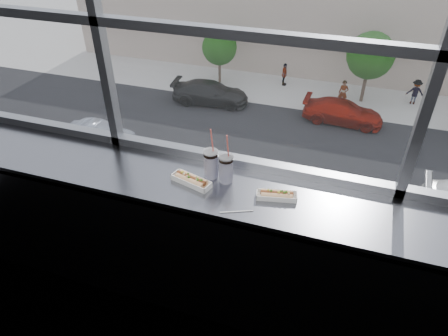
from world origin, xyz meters
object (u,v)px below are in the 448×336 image
(car_far_b, at_px, (343,109))
(car_near_a, at_px, (98,132))
(hotdog_tray_right, at_px, (277,195))
(pedestrian_c, at_px, (416,89))
(tree_center, at_px, (371,56))
(soda_cup_left, at_px, (211,162))
(tree_left, at_px, (219,48))
(car_far_a, at_px, (210,89))
(pedestrian_b, at_px, (344,91))
(loose_straw, at_px, (237,211))
(soda_cup_right, at_px, (226,167))
(hotdog_tray_left, at_px, (191,180))
(pedestrian_a, at_px, (285,72))
(wrapper, at_px, (182,177))

(car_far_b, xyz_separation_m, car_near_a, (-14.41, -8.00, -0.05))
(hotdog_tray_right, distance_m, pedestrian_c, 31.48)
(car_near_a, xyz_separation_m, tree_center, (15.59, 12.00, 2.57))
(soda_cup_left, xyz_separation_m, tree_left, (-9.62, 28.19, -9.20))
(tree_center, bearing_deg, tree_left, 180.00)
(soda_cup_left, relative_size, car_near_a, 0.06)
(hotdog_tray_right, xyz_separation_m, car_near_a, (-14.07, 16.28, -11.07))
(hotdog_tray_right, relative_size, car_far_a, 0.04)
(car_far_b, height_order, tree_left, tree_left)
(soda_cup_left, relative_size, pedestrian_b, 0.16)
(car_near_a, height_order, tree_center, tree_center)
(loose_straw, relative_size, car_far_b, 0.03)
(pedestrian_c, bearing_deg, hotdog_tray_right, 79.74)
(soda_cup_right, bearing_deg, tree_left, 109.02)
(hotdog_tray_left, bearing_deg, car_far_b, 103.63)
(hotdog_tray_right, relative_size, pedestrian_c, 0.11)
(car_near_a, bearing_deg, pedestrian_a, -38.01)
(pedestrian_a, height_order, tree_center, tree_center)
(soda_cup_right, xyz_separation_m, pedestrian_a, (-4.45, 29.32, -11.05))
(hotdog_tray_left, relative_size, soda_cup_left, 0.77)
(tree_left, bearing_deg, tree_center, 0.00)
(soda_cup_right, bearing_deg, pedestrian_b, 89.03)
(wrapper, relative_size, tree_center, 0.02)
(soda_cup_right, height_order, pedestrian_b, soda_cup_right)
(soda_cup_left, distance_m, car_far_b, 26.62)
(soda_cup_right, relative_size, car_far_b, 0.06)
(soda_cup_right, height_order, tree_center, soda_cup_right)
(loose_straw, height_order, tree_left, loose_straw)
(wrapper, height_order, pedestrian_a, wrapper)
(hotdog_tray_right, xyz_separation_m, pedestrian_c, (5.26, 29.05, -10.93))
(car_near_a, bearing_deg, pedestrian_c, -59.32)
(soda_cup_right, bearing_deg, soda_cup_left, 170.69)
(soda_cup_right, distance_m, wrapper, 0.31)
(pedestrian_a, distance_m, pedestrian_b, 5.40)
(car_far_a, bearing_deg, tree_center, -75.95)
(soda_cup_left, distance_m, pedestrian_b, 29.22)
(loose_straw, xyz_separation_m, car_far_b, (0.53, 24.48, -10.99))
(car_far_b, xyz_separation_m, pedestrian_a, (-5.14, 5.12, 0.04))
(tree_center, bearing_deg, pedestrian_c, 11.65)
(car_far_a, bearing_deg, pedestrian_b, -79.28)
(pedestrian_b, bearing_deg, car_far_b, -85.49)
(hotdog_tray_right, bearing_deg, tree_left, 97.75)
(pedestrian_b, xyz_separation_m, tree_center, (1.41, 1.13, 2.44))
(hotdog_tray_left, bearing_deg, car_far_a, 125.84)
(soda_cup_left, xyz_separation_m, loose_straw, (0.27, -0.29, -0.11))
(loose_straw, relative_size, tree_center, 0.04)
(car_far_a, bearing_deg, soda_cup_left, -165.57)
(hotdog_tray_right, bearing_deg, pedestrian_a, 87.42)
(hotdog_tray_right, xyz_separation_m, soda_cup_left, (-0.46, 0.09, 0.08))
(pedestrian_b, bearing_deg, loose_straw, -90.63)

